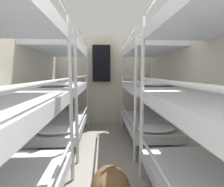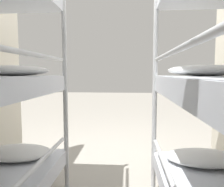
{
  "view_description": "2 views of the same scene",
  "coord_description": "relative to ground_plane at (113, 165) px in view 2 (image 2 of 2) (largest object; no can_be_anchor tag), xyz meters",
  "views": [
    {
      "loc": [
        -0.05,
        0.27,
        1.31
      ],
      "look_at": [
        0.08,
        2.65,
        1.03
      ],
      "focal_mm": 28.0,
      "sensor_mm": 36.0,
      "label": 1
    },
    {
      "loc": [
        -0.17,
        2.6,
        1.13
      ],
      "look_at": [
        -0.01,
        0.34,
        0.92
      ],
      "focal_mm": 35.0,
      "sensor_mm": 36.0,
      "label": 2
    }
  ],
  "objects": [
    {
      "name": "ground_plane",
      "position": [
        0.0,
        0.0,
        0.0
      ],
      "size": [
        20.0,
        20.0,
        0.0
      ],
      "primitive_type": "plane",
      "color": "gray"
    }
  ]
}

